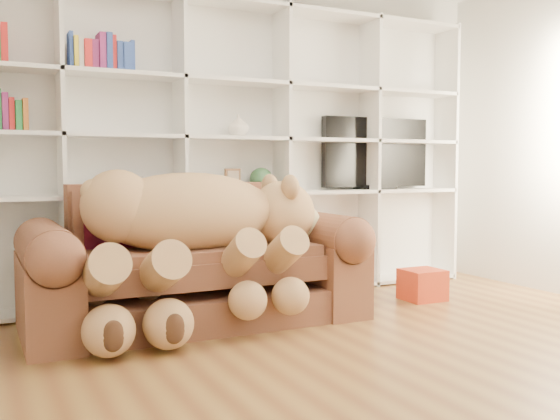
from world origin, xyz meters
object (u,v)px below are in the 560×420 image
sofa (196,270)px  tv (375,154)px  gift_box (422,285)px  teddy_bear (195,228)px

sofa → tv: tv is taller
sofa → gift_box: bearing=-4.1°
teddy_bear → tv: 2.27m
teddy_bear → tv: bearing=15.3°
teddy_bear → tv: (2.03, 0.88, 0.51)m
teddy_bear → sofa: bearing=62.0°
sofa → tv: bearing=19.4°
sofa → tv: 2.24m
tv → sofa: bearing=-160.6°
tv → gift_box: bearing=-97.3°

